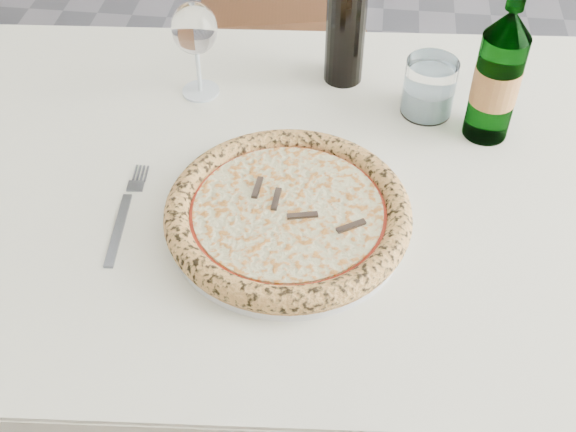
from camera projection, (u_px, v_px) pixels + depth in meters
The scene contains 10 objects.
floor at pixel (234, 424), 1.59m from camera, with size 5.00×6.00×0.02m, color slate.
dining_table at pixel (296, 224), 1.10m from camera, with size 1.38×0.89×0.76m.
chair_far at pixel (287, 19), 1.76m from camera, with size 0.50×0.50×0.93m.
plate at pixel (288, 222), 0.95m from camera, with size 0.31×0.31×0.02m.
pizza at pixel (288, 213), 0.94m from camera, with size 0.32×0.32×0.03m.
fork at pixel (124, 215), 0.97m from camera, with size 0.02×0.19×0.00m.
wine_glass at pixel (195, 31), 1.09m from camera, with size 0.07×0.07×0.16m.
tumbler at pixel (429, 91), 1.11m from camera, with size 0.08×0.08×0.09m.
beer_bottle at pixel (498, 75), 1.02m from camera, with size 0.07×0.07×0.26m.
wine_bottle at pixel (346, 18), 1.12m from camera, with size 0.06×0.06×0.26m.
Camera 1 is at (0.21, -0.77, 1.45)m, focal length 45.00 mm.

